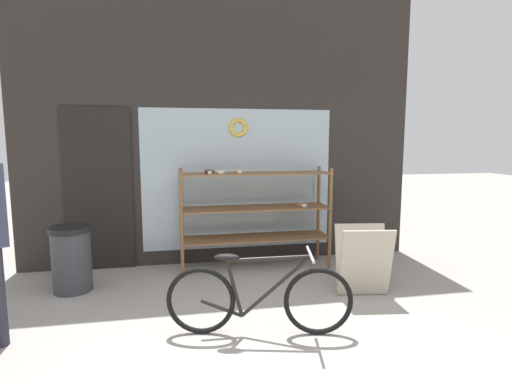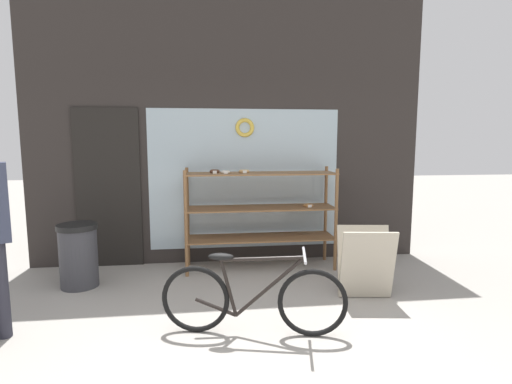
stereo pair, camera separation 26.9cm
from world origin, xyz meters
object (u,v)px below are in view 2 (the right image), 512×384
bicycle (252,298)px  trash_bin (78,253)px  display_case (260,207)px  sandwich_board (366,263)px

bicycle → trash_bin: bearing=154.9°
display_case → trash_bin: bearing=-168.9°
display_case → sandwich_board: 1.57m
bicycle → trash_bin: trash_bin is taller
display_case → trash_bin: display_case is taller
display_case → bicycle: 1.90m
display_case → bicycle: display_case is taller
display_case → trash_bin: size_ratio=2.64×
sandwich_board → display_case: bearing=138.5°
bicycle → display_case: bearing=92.0°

